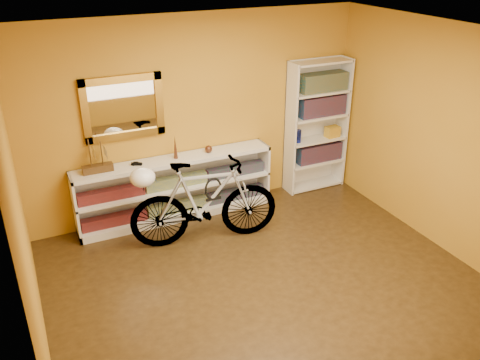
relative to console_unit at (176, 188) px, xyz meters
name	(u,v)px	position (x,y,z in m)	size (l,w,h in m)	color
floor	(267,285)	(0.40, -1.81, -0.43)	(4.50, 4.00, 0.01)	black
ceiling	(275,38)	(0.40, -1.81, 2.18)	(4.50, 4.00, 0.01)	silver
back_wall	(197,116)	(0.40, 0.19, 0.88)	(4.50, 0.01, 2.60)	#B47B1B
left_wall	(21,227)	(-1.85, -1.81, 0.88)	(0.01, 4.00, 2.60)	#B47B1B
right_wall	(445,140)	(2.66, -1.81, 0.88)	(0.01, 4.00, 2.60)	#B47B1B
gilt_mirror	(123,108)	(-0.55, 0.15, 1.12)	(0.98, 0.06, 0.78)	#8C6219
wall_socket	(259,177)	(1.30, 0.17, -0.17)	(0.09, 0.01, 0.09)	silver
console_unit	(176,188)	(0.00, 0.00, 0.00)	(2.60, 0.35, 0.85)	silver
cd_row_lower	(178,206)	(0.00, -0.02, -0.26)	(2.50, 0.13, 0.14)	black
cd_row_upper	(176,181)	(0.00, -0.02, 0.11)	(2.50, 0.13, 0.14)	navy
model_ship	(96,155)	(-0.96, 0.00, 0.64)	(0.36, 0.13, 0.43)	#3B2610
toy_car	(137,165)	(-0.48, 0.00, 0.43)	(0.00, 0.00, 0.00)	black
bronze_ornament	(175,147)	(0.02, 0.00, 0.58)	(0.05, 0.05, 0.31)	#522C1C
decorative_orb	(209,149)	(0.47, 0.00, 0.47)	(0.10, 0.10, 0.10)	#522C1C
bookcase	(317,126)	(2.15, 0.03, 0.52)	(0.90, 0.30, 1.90)	silver
book_row_a	(318,152)	(2.20, 0.03, 0.12)	(0.70, 0.22, 0.26)	maroon
book_row_b	(321,105)	(2.20, 0.03, 0.83)	(0.70, 0.22, 0.28)	maroon
book_row_c	(323,82)	(2.20, 0.03, 1.16)	(0.70, 0.22, 0.25)	#1A505B
travel_mug	(298,136)	(1.84, 0.01, 0.43)	(0.08, 0.08, 0.18)	#152297
red_tin	(306,86)	(1.95, 0.06, 1.13)	(0.14, 0.14, 0.19)	maroon
yellow_bag	(332,132)	(2.40, -0.01, 0.42)	(0.20, 0.13, 0.16)	gold
bicycle	(205,202)	(0.13, -0.71, 0.11)	(1.83, 0.47, 1.08)	silver
helmet	(143,177)	(-0.56, -0.58, 0.52)	(0.29, 0.28, 0.22)	white
u_lock	(213,189)	(0.23, -0.73, 0.27)	(0.21, 0.21, 0.02)	black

